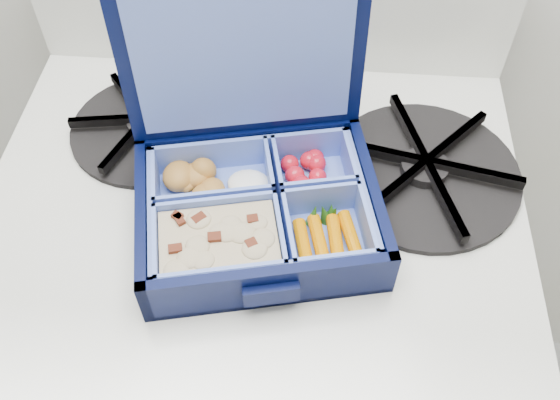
# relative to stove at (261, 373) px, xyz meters

# --- Properties ---
(stove) EXTENTS (0.53, 0.53, 0.80)m
(stove) POSITION_rel_stove_xyz_m (0.00, 0.00, 0.00)
(stove) COLOR silver
(stove) RESTS_ON floor
(bento_box) EXTENTS (0.25, 0.21, 0.05)m
(bento_box) POSITION_rel_stove_xyz_m (0.01, -0.02, 0.43)
(bento_box) COLOR black
(bento_box) RESTS_ON stove
(burner_grate) EXTENTS (0.23, 0.23, 0.03)m
(burner_grate) POSITION_rel_stove_xyz_m (0.17, 0.06, 0.42)
(burner_grate) COLOR black
(burner_grate) RESTS_ON stove
(burner_grate_rear) EXTENTS (0.19, 0.19, 0.02)m
(burner_grate_rear) POSITION_rel_stove_xyz_m (-0.12, 0.10, 0.41)
(burner_grate_rear) COLOR black
(burner_grate_rear) RESTS_ON stove
(fork) EXTENTS (0.13, 0.13, 0.01)m
(fork) POSITION_rel_stove_xyz_m (0.01, 0.10, 0.40)
(fork) COLOR white
(fork) RESTS_ON stove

